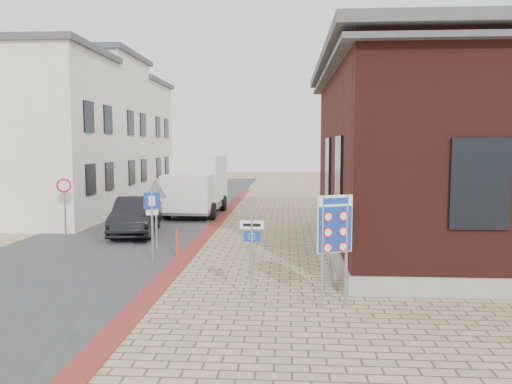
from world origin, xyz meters
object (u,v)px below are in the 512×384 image
(box_truck, at_px, (197,184))
(essen_sign, at_px, (252,246))
(sedan, at_px, (136,216))
(parking_sign, at_px, (152,214))
(bollard, at_px, (177,243))
(border_sign, at_px, (335,227))

(box_truck, relative_size, essen_sign, 2.92)
(box_truck, distance_m, essen_sign, 15.60)
(sedan, bearing_deg, box_truck, 68.00)
(essen_sign, height_order, parking_sign, parking_sign)
(essen_sign, relative_size, bollard, 2.26)
(bollard, bearing_deg, essen_sign, -58.88)
(parking_sign, bearing_deg, border_sign, -51.73)
(box_truck, distance_m, bollard, 10.50)
(essen_sign, bearing_deg, box_truck, 105.71)
(border_sign, height_order, bollard, border_sign)
(box_truck, bearing_deg, essen_sign, -73.53)
(box_truck, relative_size, border_sign, 2.36)
(essen_sign, bearing_deg, bollard, 121.89)
(box_truck, bearing_deg, border_sign, -67.09)
(box_truck, xyz_separation_m, parking_sign, (0.60, -11.25, -0.07))
(box_truck, height_order, bollard, box_truck)
(essen_sign, height_order, bollard, essen_sign)
(parking_sign, height_order, bollard, parking_sign)
(parking_sign, bearing_deg, box_truck, 77.58)
(border_sign, xyz_separation_m, bollard, (-4.75, 4.79, -1.39))
(sedan, xyz_separation_m, essen_sign, (5.51, -8.94, 0.58))
(essen_sign, bearing_deg, parking_sign, 132.61)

